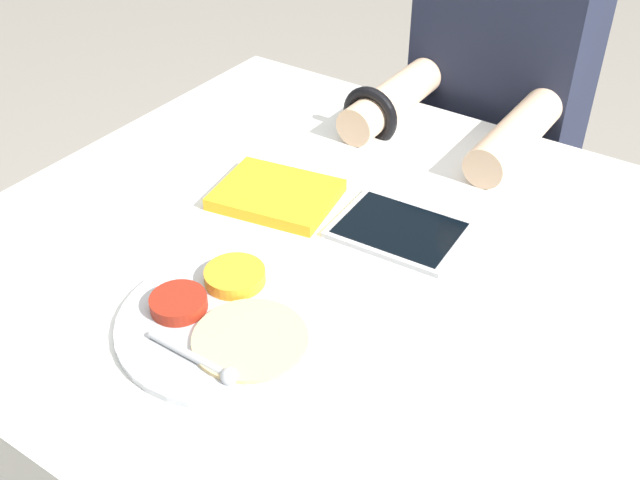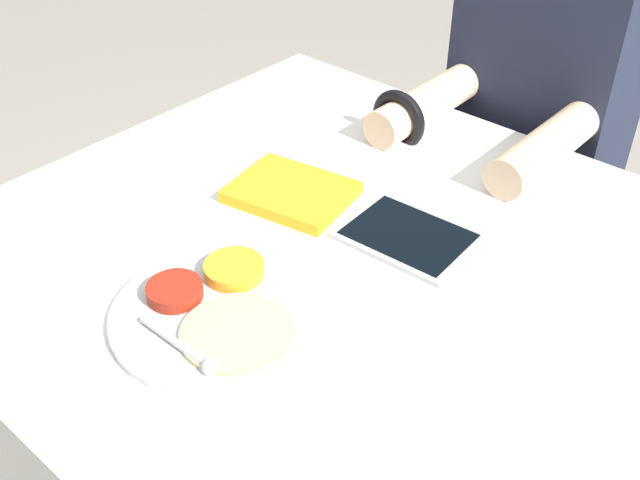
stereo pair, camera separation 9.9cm
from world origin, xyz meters
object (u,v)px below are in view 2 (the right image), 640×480
thali_tray (218,309)px  person_diner (526,167)px  tablet_device (408,236)px  red_notebook (292,193)px

thali_tray → person_diner: (0.01, 0.83, -0.16)m
tablet_device → red_notebook: bearing=-170.6°
thali_tray → tablet_device: thali_tray is taller
tablet_device → person_diner: bearing=97.9°
tablet_device → person_diner: size_ratio=0.16×
red_notebook → person_diner: size_ratio=0.17×
thali_tray → tablet_device: (0.09, 0.30, -0.00)m
red_notebook → person_diner: (0.13, 0.57, -0.16)m
red_notebook → tablet_device: red_notebook is taller
tablet_device → person_diner: 0.56m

